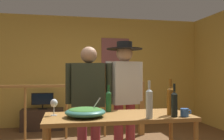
{
  "coord_description": "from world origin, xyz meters",
  "views": [
    {
      "loc": [
        -0.51,
        -3.0,
        1.26
      ],
      "look_at": [
        0.08,
        -0.09,
        1.29
      ],
      "focal_mm": 39.08,
      "sensor_mm": 36.0,
      "label": 1
    }
  ],
  "objects_px": {
    "tv_console": "(43,119)",
    "wine_bottle_clear": "(149,103)",
    "stair_railing": "(77,102)",
    "flat_screen_tv": "(43,99)",
    "wine_bottle_amber": "(170,100)",
    "mug_blue": "(185,113)",
    "serving_table": "(118,122)",
    "wine_glass": "(54,104)",
    "framed_picture": "(115,54)",
    "person_standing_left": "(89,95)",
    "wine_bottle_green": "(109,101)",
    "person_standing_right": "(124,90)",
    "salad_bowl": "(85,112)",
    "wine_bottle_dark": "(174,103)"
  },
  "relations": [
    {
      "from": "flat_screen_tv",
      "to": "person_standing_right",
      "type": "bearing_deg",
      "value": -60.64
    },
    {
      "from": "salad_bowl",
      "to": "wine_bottle_green",
      "type": "bearing_deg",
      "value": 44.61
    },
    {
      "from": "wine_bottle_dark",
      "to": "person_standing_left",
      "type": "relative_size",
      "value": 0.21
    },
    {
      "from": "wine_glass",
      "to": "person_standing_right",
      "type": "bearing_deg",
      "value": 33.46
    },
    {
      "from": "stair_railing",
      "to": "flat_screen_tv",
      "type": "relative_size",
      "value": 8.19
    },
    {
      "from": "serving_table",
      "to": "wine_glass",
      "type": "height_order",
      "value": "wine_glass"
    },
    {
      "from": "wine_bottle_amber",
      "to": "wine_bottle_green",
      "type": "distance_m",
      "value": 0.71
    },
    {
      "from": "flat_screen_tv",
      "to": "salad_bowl",
      "type": "height_order",
      "value": "salad_bowl"
    },
    {
      "from": "framed_picture",
      "to": "mug_blue",
      "type": "height_order",
      "value": "framed_picture"
    },
    {
      "from": "wine_bottle_green",
      "to": "wine_bottle_clear",
      "type": "bearing_deg",
      "value": -57.07
    },
    {
      "from": "wine_bottle_amber",
      "to": "wine_bottle_dark",
      "type": "bearing_deg",
      "value": -95.46
    },
    {
      "from": "wine_glass",
      "to": "person_standing_left",
      "type": "relative_size",
      "value": 0.11
    },
    {
      "from": "tv_console",
      "to": "person_standing_left",
      "type": "distance_m",
      "value": 2.53
    },
    {
      "from": "framed_picture",
      "to": "mug_blue",
      "type": "relative_size",
      "value": 6.28
    },
    {
      "from": "stair_railing",
      "to": "wine_bottle_dark",
      "type": "xyz_separation_m",
      "value": [
        0.87,
        -2.39,
        0.24
      ]
    },
    {
      "from": "person_standing_left",
      "to": "person_standing_right",
      "type": "distance_m",
      "value": 0.5
    },
    {
      "from": "wine_bottle_dark",
      "to": "wine_bottle_amber",
      "type": "height_order",
      "value": "wine_bottle_amber"
    },
    {
      "from": "salad_bowl",
      "to": "person_standing_right",
      "type": "relative_size",
      "value": 0.25
    },
    {
      "from": "tv_console",
      "to": "serving_table",
      "type": "xyz_separation_m",
      "value": [
        1.03,
        -3.0,
        0.49
      ]
    },
    {
      "from": "flat_screen_tv",
      "to": "salad_bowl",
      "type": "xyz_separation_m",
      "value": [
        0.67,
        -3.03,
        0.19
      ]
    },
    {
      "from": "stair_railing",
      "to": "flat_screen_tv",
      "type": "bearing_deg",
      "value": 130.75
    },
    {
      "from": "tv_console",
      "to": "wine_bottle_clear",
      "type": "distance_m",
      "value": 3.58
    },
    {
      "from": "stair_railing",
      "to": "wine_bottle_clear",
      "type": "distance_m",
      "value": 2.51
    },
    {
      "from": "stair_railing",
      "to": "wine_bottle_amber",
      "type": "bearing_deg",
      "value": -68.91
    },
    {
      "from": "wine_glass",
      "to": "wine_bottle_clear",
      "type": "bearing_deg",
      "value": -20.53
    },
    {
      "from": "wine_bottle_amber",
      "to": "wine_bottle_green",
      "type": "relative_size",
      "value": 1.25
    },
    {
      "from": "mug_blue",
      "to": "salad_bowl",
      "type": "bearing_deg",
      "value": 170.06
    },
    {
      "from": "salad_bowl",
      "to": "mug_blue",
      "type": "xyz_separation_m",
      "value": [
        1.01,
        -0.18,
        -0.01
      ]
    },
    {
      "from": "serving_table",
      "to": "framed_picture",
      "type": "bearing_deg",
      "value": 78.43
    },
    {
      "from": "person_standing_right",
      "to": "flat_screen_tv",
      "type": "bearing_deg",
      "value": -71.59
    },
    {
      "from": "wine_bottle_green",
      "to": "person_standing_left",
      "type": "height_order",
      "value": "person_standing_left"
    },
    {
      "from": "stair_railing",
      "to": "flat_screen_tv",
      "type": "distance_m",
      "value": 1.07
    },
    {
      "from": "wine_glass",
      "to": "mug_blue",
      "type": "distance_m",
      "value": 1.37
    },
    {
      "from": "wine_bottle_amber",
      "to": "person_standing_left",
      "type": "distance_m",
      "value": 1.14
    },
    {
      "from": "framed_picture",
      "to": "person_standing_left",
      "type": "distance_m",
      "value": 2.85
    },
    {
      "from": "tv_console",
      "to": "flat_screen_tv",
      "type": "height_order",
      "value": "flat_screen_tv"
    },
    {
      "from": "tv_console",
      "to": "person_standing_right",
      "type": "bearing_deg",
      "value": -60.97
    },
    {
      "from": "salad_bowl",
      "to": "person_standing_left",
      "type": "height_order",
      "value": "person_standing_left"
    },
    {
      "from": "stair_railing",
      "to": "person_standing_right",
      "type": "height_order",
      "value": "person_standing_right"
    },
    {
      "from": "stair_railing",
      "to": "wine_bottle_green",
      "type": "xyz_separation_m",
      "value": [
        0.27,
        -1.93,
        0.23
      ]
    },
    {
      "from": "wine_bottle_clear",
      "to": "wine_bottle_dark",
      "type": "relative_size",
      "value": 1.1
    },
    {
      "from": "wine_bottle_dark",
      "to": "mug_blue",
      "type": "relative_size",
      "value": 2.83
    },
    {
      "from": "mug_blue",
      "to": "person_standing_left",
      "type": "xyz_separation_m",
      "value": [
        -0.9,
        0.94,
        0.11
      ]
    },
    {
      "from": "tv_console",
      "to": "wine_bottle_dark",
      "type": "bearing_deg",
      "value": -64.18
    },
    {
      "from": "framed_picture",
      "to": "wine_glass",
      "type": "bearing_deg",
      "value": -112.94
    },
    {
      "from": "tv_console",
      "to": "wine_bottle_dark",
      "type": "relative_size",
      "value": 2.62
    },
    {
      "from": "stair_railing",
      "to": "tv_console",
      "type": "height_order",
      "value": "stair_railing"
    },
    {
      "from": "wine_bottle_amber",
      "to": "mug_blue",
      "type": "height_order",
      "value": "wine_bottle_amber"
    },
    {
      "from": "stair_railing",
      "to": "wine_bottle_clear",
      "type": "relative_size",
      "value": 10.13
    },
    {
      "from": "framed_picture",
      "to": "person_standing_right",
      "type": "distance_m",
      "value": 2.72
    }
  ]
}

